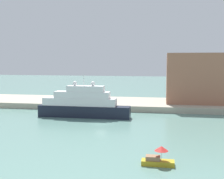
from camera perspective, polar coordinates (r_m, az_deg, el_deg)
ground at (r=68.37m, az=-2.24°, el=-6.71°), size 400.00×400.00×0.00m
quay_dock at (r=93.69m, az=1.17°, el=-2.75°), size 110.00×20.67×1.71m
large_yacht at (r=75.73m, az=-5.78°, el=-2.97°), size 24.08×3.55×11.26m
small_motorboat at (r=42.54m, az=9.02°, el=-13.21°), size 4.63×1.92×2.81m
harbor_building at (r=92.39m, az=16.29°, el=2.17°), size 18.03×10.66×15.21m
parked_car at (r=90.20m, az=-6.06°, el=-2.20°), size 3.94×1.74×1.35m
person_figure at (r=89.29m, az=-2.52°, el=-2.13°), size 0.36×0.36×1.66m
mooring_bollard at (r=85.54m, az=-1.09°, el=-2.77°), size 0.40×0.40×0.68m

